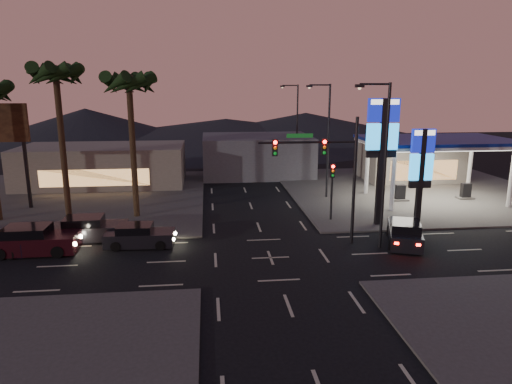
{
  "coord_description": "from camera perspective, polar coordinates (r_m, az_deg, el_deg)",
  "views": [
    {
      "loc": [
        -3.52,
        -24.85,
        9.75
      ],
      "look_at": [
        -0.4,
        4.18,
        3.0
      ],
      "focal_mm": 32.0,
      "sensor_mm": 36.0,
      "label": 1
    }
  ],
  "objects": [
    {
      "name": "car_lane_a_front",
      "position": [
        29.49,
        -14.41,
        -5.37
      ],
      "size": [
        4.4,
        1.97,
        1.41
      ],
      "color": "black",
      "rests_on": "ground"
    },
    {
      "name": "palm_a",
      "position": [
        34.79,
        -15.54,
        12.02
      ],
      "size": [
        4.41,
        4.41,
        10.86
      ],
      "color": "black",
      "rests_on": "ground"
    },
    {
      "name": "corner_lot_ne",
      "position": [
        46.3,
        18.96,
        0.22
      ],
      "size": [
        24.0,
        24.0,
        0.12
      ],
      "primitive_type": "cube",
      "color": "#47443F",
      "rests_on": "ground"
    },
    {
      "name": "pedestal_signal",
      "position": [
        33.78,
        9.49,
        1.18
      ],
      "size": [
        0.32,
        0.39,
        4.3
      ],
      "color": "black",
      "rests_on": "ground"
    },
    {
      "name": "pylon_sign_tall",
      "position": [
        32.82,
        15.5,
        6.68
      ],
      "size": [
        2.2,
        0.35,
        9.0
      ],
      "color": "black",
      "rests_on": "ground"
    },
    {
      "name": "suv_station",
      "position": [
        30.51,
        18.07,
        -4.9
      ],
      "size": [
        3.3,
        4.89,
        1.51
      ],
      "color": "black",
      "rests_on": "ground"
    },
    {
      "name": "convenience_store",
      "position": [
        51.24,
        18.82,
        3.62
      ],
      "size": [
        10.0,
        6.0,
        4.0
      ],
      "primitive_type": "cube",
      "color": "#726B5B",
      "rests_on": "ground"
    },
    {
      "name": "building_far_west",
      "position": [
        48.63,
        -18.52,
        3.17
      ],
      "size": [
        16.0,
        8.0,
        4.0
      ],
      "primitive_type": "cube",
      "color": "#726B5B",
      "rests_on": "ground"
    },
    {
      "name": "traffic_signal_mast",
      "position": [
        28.17,
        8.94,
        3.62
      ],
      "size": [
        6.1,
        0.39,
        8.0
      ],
      "color": "black",
      "rests_on": "ground"
    },
    {
      "name": "building_far_mid",
      "position": [
        51.7,
        0.06,
        4.62
      ],
      "size": [
        12.0,
        9.0,
        4.4
      ],
      "primitive_type": "cube",
      "color": "#4C4C51",
      "rests_on": "ground"
    },
    {
      "name": "streetlight_far",
      "position": [
        54.0,
        4.96,
        8.69
      ],
      "size": [
        2.14,
        0.25,
        10.0
      ],
      "color": "black",
      "rests_on": "ground"
    },
    {
      "name": "streetlight_mid",
      "position": [
        40.4,
        8.76,
        7.14
      ],
      "size": [
        2.14,
        0.25,
        10.0
      ],
      "color": "black",
      "rests_on": "ground"
    },
    {
      "name": "hill_center",
      "position": [
        85.28,
        -3.77,
        7.78
      ],
      "size": [
        60.0,
        60.0,
        4.0
      ],
      "primitive_type": "cone",
      "color": "black",
      "rests_on": "ground"
    },
    {
      "name": "car_lane_a_mid",
      "position": [
        30.45,
        -26.14,
        -5.49
      ],
      "size": [
        5.21,
        2.26,
        1.68
      ],
      "color": "black",
      "rests_on": "ground"
    },
    {
      "name": "ground",
      "position": [
        26.93,
        1.82,
        -8.22
      ],
      "size": [
        140.0,
        140.0,
        0.0
      ],
      "primitive_type": "plane",
      "color": "black",
      "rests_on": "ground"
    },
    {
      "name": "palm_b",
      "position": [
        35.92,
        -23.67,
        12.31
      ],
      "size": [
        4.41,
        4.41,
        11.46
      ],
      "color": "black",
      "rests_on": "ground"
    },
    {
      "name": "hill_left",
      "position": [
        87.79,
        -20.47,
        7.8
      ],
      "size": [
        40.0,
        40.0,
        6.0
      ],
      "primitive_type": "cone",
      "color": "black",
      "rests_on": "ground"
    },
    {
      "name": "car_lane_b_mid",
      "position": [
        31.54,
        -20.2,
        -4.41
      ],
      "size": [
        4.95,
        2.22,
        1.59
      ],
      "color": "black",
      "rests_on": "ground"
    },
    {
      "name": "car_lane_b_front",
      "position": [
        32.56,
        -20.08,
        -4.09
      ],
      "size": [
        4.15,
        1.89,
        1.33
      ],
      "color": "slate",
      "rests_on": "ground"
    },
    {
      "name": "gas_station",
      "position": [
        41.96,
        21.75,
        5.71
      ],
      "size": [
        12.2,
        8.2,
        5.47
      ],
      "color": "silver",
      "rests_on": "ground"
    },
    {
      "name": "pylon_sign_short",
      "position": [
        33.14,
        19.98,
        3.39
      ],
      "size": [
        1.6,
        0.35,
        7.0
      ],
      "color": "black",
      "rests_on": "ground"
    },
    {
      "name": "streetlight_near",
      "position": [
        28.12,
        15.5,
        4.3
      ],
      "size": [
        2.14,
        0.25,
        10.0
      ],
      "color": "black",
      "rests_on": "ground"
    },
    {
      "name": "hill_right",
      "position": [
        87.15,
        6.22,
        8.18
      ],
      "size": [
        50.0,
        50.0,
        5.0
      ],
      "primitive_type": "cone",
      "color": "black",
      "rests_on": "ground"
    },
    {
      "name": "corner_lot_nw",
      "position": [
        43.8,
        -22.52,
        -0.77
      ],
      "size": [
        24.0,
        24.0,
        0.12
      ],
      "primitive_type": "cube",
      "color": "#47443F",
      "rests_on": "ground"
    }
  ]
}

